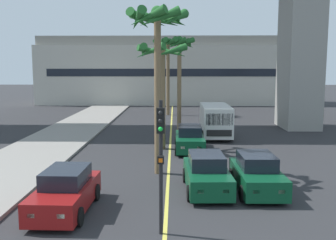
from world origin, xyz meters
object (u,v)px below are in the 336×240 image
at_px(palm_tree_near_median, 161,68).
at_px(palm_tree_mid_median, 179,54).
at_px(car_queue_fourth, 257,174).
at_px(traffic_light_median_near, 161,149).
at_px(palm_tree_far_median, 168,51).
at_px(delivery_van, 215,120).
at_px(car_queue_second, 190,139).
at_px(palm_tree_farthest_median, 158,34).
at_px(car_queue_third, 207,174).
at_px(car_queue_front, 66,192).

bearing_deg(palm_tree_near_median, palm_tree_mid_median, 80.69).
bearing_deg(car_queue_fourth, traffic_light_median_near, -131.09).
bearing_deg(palm_tree_far_median, delivery_van, -74.40).
xyz_separation_m(car_queue_second, traffic_light_median_near, (-1.35, -12.33, 1.99)).
bearing_deg(car_queue_second, traffic_light_median_near, -96.25).
distance_m(palm_tree_near_median, palm_tree_far_median, 17.76).
distance_m(palm_tree_far_median, palm_tree_farthest_median, 23.43).
xyz_separation_m(palm_tree_mid_median, palm_tree_farthest_median, (-1.17, -13.04, 0.55)).
distance_m(traffic_light_median_near, palm_tree_near_median, 13.12).
bearing_deg(palm_tree_near_median, car_queue_third, -75.55).
distance_m(delivery_van, palm_tree_near_median, 6.92).
height_order(delivery_van, palm_tree_mid_median, palm_tree_mid_median).
distance_m(car_queue_second, palm_tree_mid_median, 9.57).
xyz_separation_m(car_queue_second, car_queue_fourth, (2.51, -7.90, 0.00)).
bearing_deg(palm_tree_far_median, palm_tree_farthest_median, -90.21).
height_order(car_queue_front, traffic_light_median_near, traffic_light_median_near).
height_order(car_queue_fourth, palm_tree_mid_median, palm_tree_mid_median).
bearing_deg(car_queue_front, palm_tree_far_median, 83.63).
bearing_deg(car_queue_second, palm_tree_near_median, 162.13).
relative_size(car_queue_front, car_queue_fourth, 1.00).
bearing_deg(car_queue_second, palm_tree_far_median, 95.17).
relative_size(delivery_van, palm_tree_near_median, 0.79).
distance_m(palm_tree_mid_median, palm_tree_far_median, 10.47).
xyz_separation_m(car_queue_front, palm_tree_far_median, (3.19, 28.63, 6.13)).
distance_m(delivery_van, palm_tree_farthest_median, 12.05).
bearing_deg(car_queue_front, palm_tree_farthest_median, 59.08).
relative_size(delivery_van, traffic_light_median_near, 1.25).
relative_size(car_queue_front, car_queue_second, 1.01).
bearing_deg(palm_tree_mid_median, traffic_light_median_near, -92.23).
relative_size(delivery_van, palm_tree_farthest_median, 0.66).
bearing_deg(palm_tree_farthest_median, car_queue_second, 71.51).
xyz_separation_m(palm_tree_far_median, palm_tree_farthest_median, (-0.08, -23.43, -0.13)).
distance_m(car_queue_front, palm_tree_mid_median, 19.50).
bearing_deg(car_queue_third, palm_tree_farthest_median, 128.68).
xyz_separation_m(palm_tree_near_median, palm_tree_far_median, (0.11, 17.67, 1.73)).
height_order(palm_tree_far_median, palm_tree_farthest_median, palm_tree_far_median).
height_order(car_queue_second, palm_tree_mid_median, palm_tree_mid_median).
xyz_separation_m(traffic_light_median_near, palm_tree_far_median, (-0.30, 30.57, 4.13)).
height_order(car_queue_front, car_queue_second, same).
bearing_deg(delivery_van, car_queue_second, -113.18).
distance_m(traffic_light_median_near, palm_tree_mid_median, 20.48).
height_order(delivery_van, palm_tree_far_median, palm_tree_far_median).
bearing_deg(palm_tree_far_median, car_queue_front, -96.37).
distance_m(car_queue_second, car_queue_fourth, 8.29).
distance_m(car_queue_third, palm_tree_farthest_median, 6.92).
bearing_deg(traffic_light_median_near, car_queue_front, 150.94).
bearing_deg(palm_tree_farthest_median, car_queue_third, -51.32).
height_order(car_queue_fourth, traffic_light_median_near, traffic_light_median_near).
bearing_deg(car_queue_fourth, palm_tree_mid_median, 101.07).
distance_m(car_queue_second, traffic_light_median_near, 12.56).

